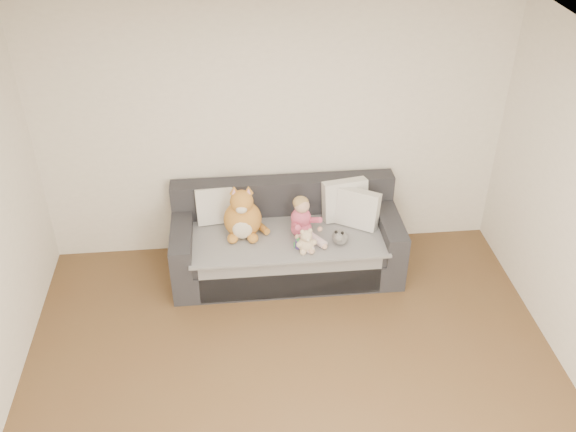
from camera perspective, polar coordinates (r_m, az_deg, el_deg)
The scene contains 10 objects.
room_shell at distance 4.41m, azimuth 0.95°, elevation -4.61°, with size 5.00×5.00×5.00m.
sofa at distance 6.31m, azimuth -0.17°, elevation -2.35°, with size 2.20×0.94×0.85m.
cushion_left at distance 6.27m, azimuth -6.34°, elevation 1.04°, with size 0.43×0.23×0.38m.
cushion_right_back at distance 6.30m, azimuth 5.08°, elevation 1.44°, with size 0.46×0.27×0.41m.
cushion_right_front at distance 6.21m, azimuth 6.23°, elevation 0.66°, with size 0.44×0.37×0.38m.
toddler at distance 6.01m, azimuth 1.34°, elevation -0.45°, with size 0.32×0.43×0.43m.
plush_cat at distance 6.04m, azimuth -4.04°, elevation -0.08°, with size 0.44×0.37×0.55m.
teddy_bear at distance 5.87m, azimuth 1.64°, elevation -2.37°, with size 0.19×0.15×0.25m.
plush_cow at distance 6.00m, azimuth 4.63°, elevation -1.86°, with size 0.15×0.22×0.18m.
sippy_cup at distance 5.93m, azimuth 0.95°, elevation -2.38°, with size 0.10×0.08×0.12m.
Camera 1 is at (-0.42, -3.00, 4.05)m, focal length 40.00 mm.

